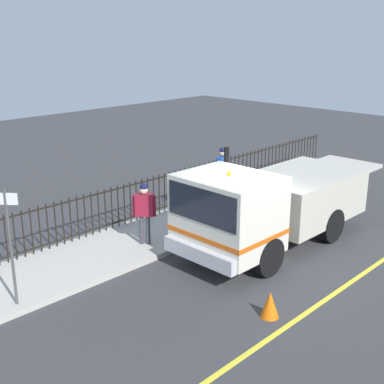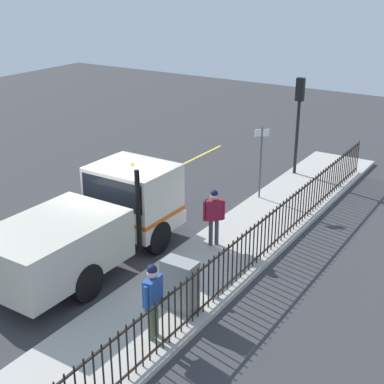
{
  "view_description": "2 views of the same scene",
  "coord_description": "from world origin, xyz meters",
  "px_view_note": "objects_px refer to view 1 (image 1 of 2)",
  "views": [
    {
      "loc": [
        -7.18,
        9.55,
        5.6
      ],
      "look_at": [
        1.35,
        0.81,
        1.76
      ],
      "focal_mm": 47.78,
      "sensor_mm": 36.0,
      "label": 1
    },
    {
      "loc": [
        9.86,
        -11.14,
        7.51
      ],
      "look_at": [
        2.03,
        1.08,
        1.74
      ],
      "focal_mm": 52.34,
      "sensor_mm": 36.0,
      "label": 2
    }
  ],
  "objects_px": {
    "work_truck": "(265,203)",
    "utility_cabinet": "(200,189)",
    "worker_standing": "(144,207)",
    "pedestrian_distant": "(222,167)",
    "street_sign": "(9,235)",
    "traffic_cone": "(270,305)"
  },
  "relations": [
    {
      "from": "work_truck",
      "to": "traffic_cone",
      "type": "xyz_separation_m",
      "value": [
        -2.19,
        2.72,
        -1.01
      ]
    },
    {
      "from": "street_sign",
      "to": "work_truck",
      "type": "bearing_deg",
      "value": -105.92
    },
    {
      "from": "work_truck",
      "to": "street_sign",
      "type": "bearing_deg",
      "value": 74.44
    },
    {
      "from": "worker_standing",
      "to": "utility_cabinet",
      "type": "relative_size",
      "value": 1.38
    },
    {
      "from": "pedestrian_distant",
      "to": "utility_cabinet",
      "type": "height_order",
      "value": "pedestrian_distant"
    },
    {
      "from": "traffic_cone",
      "to": "street_sign",
      "type": "xyz_separation_m",
      "value": [
        3.96,
        3.49,
        1.43
      ]
    },
    {
      "from": "work_truck",
      "to": "pedestrian_distant",
      "type": "relative_size",
      "value": 3.46
    },
    {
      "from": "traffic_cone",
      "to": "street_sign",
      "type": "relative_size",
      "value": 0.22
    },
    {
      "from": "work_truck",
      "to": "traffic_cone",
      "type": "distance_m",
      "value": 3.63
    },
    {
      "from": "traffic_cone",
      "to": "pedestrian_distant",
      "type": "bearing_deg",
      "value": -41.37
    },
    {
      "from": "pedestrian_distant",
      "to": "traffic_cone",
      "type": "xyz_separation_m",
      "value": [
        -5.61,
        4.94,
        -0.95
      ]
    },
    {
      "from": "pedestrian_distant",
      "to": "worker_standing",
      "type": "bearing_deg",
      "value": 6.91
    },
    {
      "from": "traffic_cone",
      "to": "street_sign",
      "type": "distance_m",
      "value": 5.47
    },
    {
      "from": "utility_cabinet",
      "to": "pedestrian_distant",
      "type": "bearing_deg",
      "value": -82.72
    },
    {
      "from": "utility_cabinet",
      "to": "traffic_cone",
      "type": "xyz_separation_m",
      "value": [
        -5.45,
        3.69,
        -0.48
      ]
    },
    {
      "from": "work_truck",
      "to": "worker_standing",
      "type": "bearing_deg",
      "value": 44.85
    },
    {
      "from": "work_truck",
      "to": "street_sign",
      "type": "relative_size",
      "value": 2.43
    },
    {
      "from": "work_truck",
      "to": "utility_cabinet",
      "type": "bearing_deg",
      "value": -16.1
    },
    {
      "from": "work_truck",
      "to": "worker_standing",
      "type": "relative_size",
      "value": 3.61
    },
    {
      "from": "pedestrian_distant",
      "to": "utility_cabinet",
      "type": "distance_m",
      "value": 1.35
    },
    {
      "from": "work_truck",
      "to": "worker_standing",
      "type": "height_order",
      "value": "work_truck"
    },
    {
      "from": "worker_standing",
      "to": "street_sign",
      "type": "distance_m",
      "value": 4.04
    }
  ]
}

